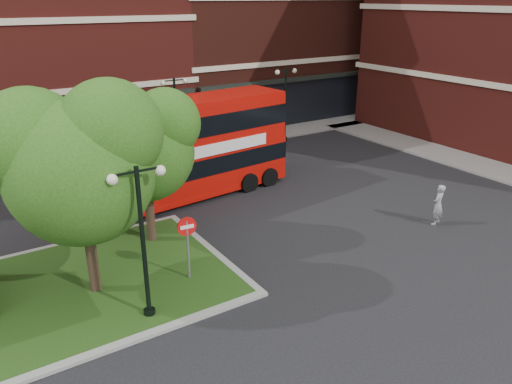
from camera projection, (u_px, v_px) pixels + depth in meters
ground at (294, 271)px, 18.25m from camera, size 120.00×120.00×0.00m
pavement_far at (136, 156)px, 31.15m from camera, size 44.00×3.00×0.12m
pavement_side at (508, 174)px, 28.09m from camera, size 3.00×28.00×0.12m
terrace_far_right at (259, 14)px, 41.15m from camera, size 18.00×12.00×16.00m
traffic_island at (47, 298)px, 16.55m from camera, size 12.60×7.60×0.15m
tree_island_west at (75, 158)px, 15.19m from camera, size 5.40×4.71×7.21m
tree_island_east at (141, 142)px, 18.86m from camera, size 4.46×3.90×6.29m
lamp_island at (143, 237)px, 14.61m from camera, size 1.72×0.36×5.00m
lamp_far_left at (176, 115)px, 29.57m from camera, size 1.72×0.36×5.00m
lamp_far_right at (285, 101)px, 33.59m from camera, size 1.72×0.36×5.00m
bus at (181, 144)px, 23.83m from camera, size 11.41×3.67×4.28m
woman at (438, 205)px, 21.73m from camera, size 0.76×0.60×1.84m
car_silver at (137, 157)px, 29.08m from camera, size 3.64×1.50×1.23m
car_white at (193, 147)px, 30.87m from camera, size 4.04×1.52×1.32m
no_entry_sign at (187, 236)px, 17.02m from camera, size 0.68×0.13×2.46m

